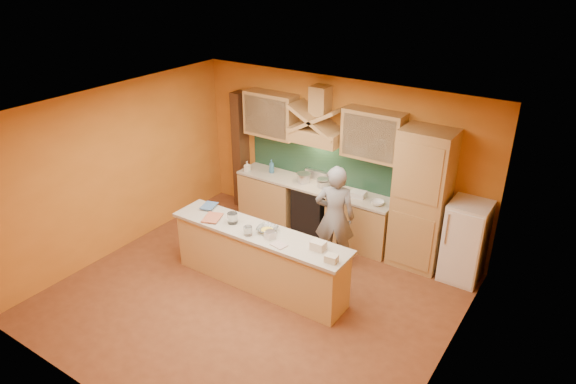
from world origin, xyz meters
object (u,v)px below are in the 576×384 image
Objects in this scene: fridge at (465,241)px; kitchen_scale at (270,235)px; mixing_bowl at (267,229)px; person at (335,217)px; stove at (313,208)px.

fridge is 10.32× the size of kitchen_scale.
kitchen_scale is at bearing -42.55° from mixing_bowl.
mixing_bowl is at bearing 41.30° from person.
stove is at bearing 99.71° from mixing_bowl.
kitchen_scale is 0.42× the size of mixing_bowl.
fridge reaches higher than stove.
fridge is at bearing -179.31° from person.
kitchen_scale is 0.20m from mixing_bowl.
mixing_bowl is at bearing -80.29° from stove.
person reaches higher than kitchen_scale.
kitchen_scale is (-0.39, -1.20, 0.13)m from person.
person is 5.82× the size of mixing_bowl.
stove is 1.23m from person.
person is 1.27m from kitchen_scale.
mixing_bowl is at bearing -142.27° from fridge.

